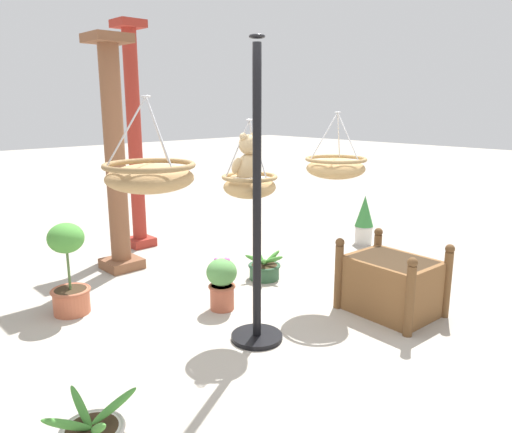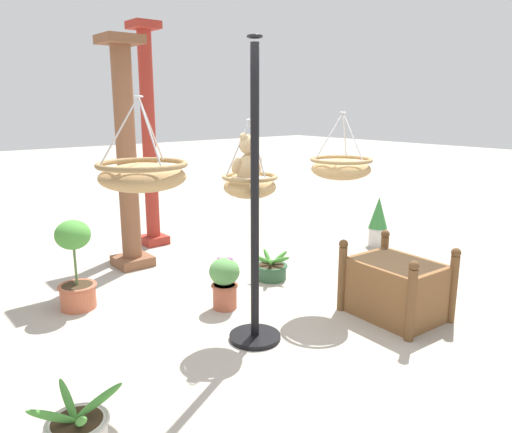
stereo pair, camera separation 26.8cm
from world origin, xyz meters
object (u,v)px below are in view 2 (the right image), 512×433
(potted_plant_bushy_green, at_px, (75,266))
(potted_plant_conical_shrub, at_px, (224,281))
(greenhouse_pillar_left, at_px, (127,160))
(potted_plant_tall_leafy, at_px, (78,429))
(hanging_basket_right_low, at_px, (341,168))
(wooden_planter_box, at_px, (396,287))
(hanging_basket_with_teddy, at_px, (250,185))
(teddy_bear, at_px, (248,162))
(potted_plant_fern_front, at_px, (378,221))
(display_pole_central, at_px, (255,253))
(hanging_basket_left_high, at_px, (143,175))
(potted_plant_small_succulent, at_px, (271,269))
(greenhouse_pillar_right, at_px, (149,142))

(potted_plant_bushy_green, bearing_deg, potted_plant_conical_shrub, -39.72)
(greenhouse_pillar_left, xyz_separation_m, potted_plant_tall_leafy, (-1.72, -2.87, -1.19))
(hanging_basket_right_low, height_order, potted_plant_tall_leafy, hanging_basket_right_low)
(greenhouse_pillar_left, height_order, wooden_planter_box, greenhouse_pillar_left)
(potted_plant_bushy_green, bearing_deg, hanging_basket_with_teddy, -51.67)
(hanging_basket_right_low, bearing_deg, teddy_bear, 173.19)
(teddy_bear, relative_size, hanging_basket_right_low, 0.68)
(potted_plant_conical_shrub, bearing_deg, wooden_planter_box, -45.74)
(wooden_planter_box, bearing_deg, potted_plant_conical_shrub, 134.26)
(potted_plant_fern_front, bearing_deg, greenhouse_pillar_left, 155.51)
(potted_plant_tall_leafy, relative_size, potted_plant_conical_shrub, 1.07)
(display_pole_central, xyz_separation_m, wooden_planter_box, (1.32, -0.48, -0.48))
(wooden_planter_box, height_order, potted_plant_fern_front, wooden_planter_box)
(potted_plant_bushy_green, bearing_deg, hanging_basket_right_low, -34.54)
(wooden_planter_box, bearing_deg, hanging_basket_left_high, 168.07)
(hanging_basket_right_low, relative_size, wooden_planter_box, 0.71)
(hanging_basket_left_high, xyz_separation_m, potted_plant_small_succulent, (2.04, 1.01, -1.39))
(hanging_basket_left_high, bearing_deg, hanging_basket_with_teddy, 12.35)
(potted_plant_bushy_green, height_order, potted_plant_conical_shrub, potted_plant_bushy_green)
(hanging_basket_right_low, relative_size, potted_plant_conical_shrub, 1.24)
(hanging_basket_with_teddy, relative_size, hanging_basket_left_high, 1.07)
(hanging_basket_left_high, bearing_deg, potted_plant_small_succulent, 26.26)
(greenhouse_pillar_left, height_order, potted_plant_conical_shrub, greenhouse_pillar_left)
(greenhouse_pillar_right, bearing_deg, potted_plant_bushy_green, -136.56)
(hanging_basket_left_high, relative_size, potted_plant_small_succulent, 1.41)
(greenhouse_pillar_left, bearing_deg, potted_plant_small_succulent, -55.29)
(potted_plant_fern_front, relative_size, potted_plant_tall_leafy, 1.26)
(hanging_basket_right_low, bearing_deg, potted_plant_tall_leafy, -169.36)
(potted_plant_fern_front, height_order, potted_plant_bushy_green, potted_plant_bushy_green)
(hanging_basket_right_low, relative_size, potted_plant_fern_front, 0.92)
(teddy_bear, height_order, potted_plant_bushy_green, teddy_bear)
(hanging_basket_left_high, bearing_deg, hanging_basket_right_low, 3.70)
(wooden_planter_box, bearing_deg, display_pole_central, 160.14)
(teddy_bear, distance_m, hanging_basket_left_high, 1.15)
(potted_plant_conical_shrub, bearing_deg, greenhouse_pillar_left, 93.78)
(greenhouse_pillar_left, relative_size, potted_plant_small_succulent, 6.16)
(wooden_planter_box, height_order, potted_plant_conical_shrub, wooden_planter_box)
(greenhouse_pillar_right, distance_m, potted_plant_conical_shrub, 2.81)
(display_pole_central, relative_size, potted_plant_conical_shrub, 4.73)
(potted_plant_tall_leafy, bearing_deg, potted_plant_bushy_green, 70.07)
(display_pole_central, xyz_separation_m, hanging_basket_right_low, (1.20, 0.15, 0.59))
(potted_plant_fern_front, bearing_deg, teddy_bear, -164.89)
(potted_plant_fern_front, bearing_deg, potted_plant_bushy_green, 172.48)
(display_pole_central, bearing_deg, potted_plant_fern_front, 18.97)
(hanging_basket_right_low, distance_m, potted_plant_conical_shrub, 1.59)
(potted_plant_bushy_green, bearing_deg, wooden_planter_box, -42.92)
(hanging_basket_with_teddy, distance_m, hanging_basket_right_low, 1.06)
(hanging_basket_with_teddy, xyz_separation_m, potted_plant_small_succulent, (0.93, 0.76, -1.17))
(hanging_basket_right_low, xyz_separation_m, potted_plant_bushy_green, (-2.13, 1.47, -0.93))
(potted_plant_fern_front, bearing_deg, hanging_basket_with_teddy, -164.50)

